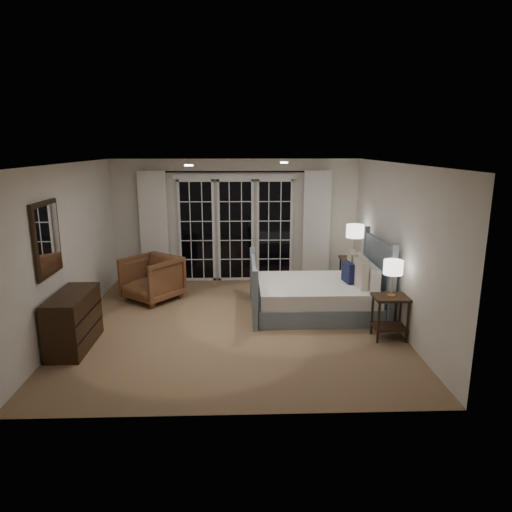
{
  "coord_description": "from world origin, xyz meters",
  "views": [
    {
      "loc": [
        0.1,
        -6.76,
        2.75
      ],
      "look_at": [
        0.34,
        0.25,
        1.05
      ],
      "focal_mm": 32.0,
      "sensor_mm": 36.0,
      "label": 1
    }
  ],
  "objects_px": {
    "nightstand_left": "(390,311)",
    "lamp_left": "(393,268)",
    "bed": "(319,294)",
    "lamp_right": "(355,231)",
    "dresser": "(73,321)",
    "nightstand_right": "(353,269)",
    "armchair": "(152,278)"
  },
  "relations": [
    {
      "from": "bed",
      "to": "lamp_left",
      "type": "bearing_deg",
      "value": -52.95
    },
    {
      "from": "nightstand_left",
      "to": "lamp_right",
      "type": "relative_size",
      "value": 1.01
    },
    {
      "from": "nightstand_left",
      "to": "lamp_left",
      "type": "bearing_deg",
      "value": -90.0
    },
    {
      "from": "nightstand_left",
      "to": "bed",
      "type": "bearing_deg",
      "value": 127.05
    },
    {
      "from": "armchair",
      "to": "dresser",
      "type": "relative_size",
      "value": 0.8
    },
    {
      "from": "armchair",
      "to": "bed",
      "type": "bearing_deg",
      "value": 24.52
    },
    {
      "from": "armchair",
      "to": "dresser",
      "type": "distance_m",
      "value": 2.12
    },
    {
      "from": "dresser",
      "to": "lamp_left",
      "type": "bearing_deg",
      "value": 1.92
    },
    {
      "from": "nightstand_right",
      "to": "armchair",
      "type": "xyz_separation_m",
      "value": [
        -3.79,
        -0.43,
        -0.03
      ]
    },
    {
      "from": "armchair",
      "to": "dresser",
      "type": "bearing_deg",
      "value": -71.08
    },
    {
      "from": "dresser",
      "to": "lamp_right",
      "type": "bearing_deg",
      "value": 28.32
    },
    {
      "from": "nightstand_right",
      "to": "lamp_left",
      "type": "height_order",
      "value": "lamp_left"
    },
    {
      "from": "nightstand_right",
      "to": "lamp_right",
      "type": "bearing_deg",
      "value": 90.0
    },
    {
      "from": "lamp_left",
      "to": "nightstand_left",
      "type": "bearing_deg",
      "value": 90.0
    },
    {
      "from": "lamp_right",
      "to": "nightstand_left",
      "type": "bearing_deg",
      "value": -90.31
    },
    {
      "from": "bed",
      "to": "nightstand_left",
      "type": "xyz_separation_m",
      "value": [
        0.84,
        -1.11,
        0.11
      ]
    },
    {
      "from": "lamp_left",
      "to": "lamp_right",
      "type": "relative_size",
      "value": 0.83
    },
    {
      "from": "nightstand_left",
      "to": "dresser",
      "type": "xyz_separation_m",
      "value": [
        -4.49,
        -0.15,
        -0.03
      ]
    },
    {
      "from": "bed",
      "to": "lamp_left",
      "type": "distance_m",
      "value": 1.58
    },
    {
      "from": "lamp_right",
      "to": "armchair",
      "type": "bearing_deg",
      "value": -173.57
    },
    {
      "from": "bed",
      "to": "dresser",
      "type": "bearing_deg",
      "value": -160.91
    },
    {
      "from": "nightstand_left",
      "to": "lamp_right",
      "type": "height_order",
      "value": "lamp_right"
    },
    {
      "from": "bed",
      "to": "armchair",
      "type": "bearing_deg",
      "value": 165.92
    },
    {
      "from": "bed",
      "to": "nightstand_right",
      "type": "distance_m",
      "value": 1.45
    },
    {
      "from": "lamp_left",
      "to": "dresser",
      "type": "height_order",
      "value": "lamp_left"
    },
    {
      "from": "bed",
      "to": "lamp_right",
      "type": "xyz_separation_m",
      "value": [
        0.85,
        1.16,
        0.85
      ]
    },
    {
      "from": "lamp_left",
      "to": "armchair",
      "type": "relative_size",
      "value": 0.6
    },
    {
      "from": "nightstand_right",
      "to": "lamp_left",
      "type": "bearing_deg",
      "value": -90.31
    },
    {
      "from": "nightstand_left",
      "to": "dresser",
      "type": "bearing_deg",
      "value": -178.08
    },
    {
      "from": "dresser",
      "to": "nightstand_right",
      "type": "bearing_deg",
      "value": 28.32
    },
    {
      "from": "nightstand_left",
      "to": "lamp_left",
      "type": "distance_m",
      "value": 0.64
    },
    {
      "from": "bed",
      "to": "armchair",
      "type": "xyz_separation_m",
      "value": [
        -2.93,
        0.74,
        0.09
      ]
    }
  ]
}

